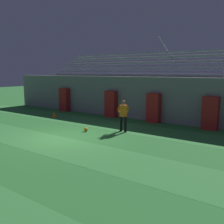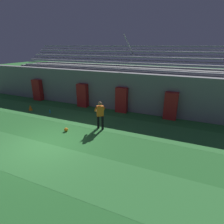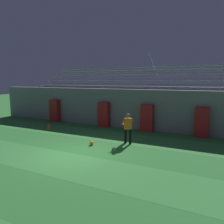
% 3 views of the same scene
% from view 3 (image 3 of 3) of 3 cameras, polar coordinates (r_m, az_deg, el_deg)
% --- Properties ---
extents(ground_plane, '(80.00, 80.00, 0.00)m').
position_cam_3_polar(ground_plane, '(10.61, -9.72, -10.80)').
color(ground_plane, '#2D7533').
extents(turf_stripe_mid, '(28.00, 2.42, 0.01)m').
position_cam_3_polar(turf_stripe_mid, '(9.75, -13.84, -12.67)').
color(turf_stripe_mid, '#38843D').
rests_on(turf_stripe_mid, ground).
extents(turf_stripe_far, '(28.00, 2.42, 0.01)m').
position_cam_3_polar(turf_stripe_far, '(13.61, -0.56, -6.33)').
color(turf_stripe_far, '#38843D').
rests_on(turf_stripe_far, ground).
extents(back_wall, '(24.00, 0.60, 2.80)m').
position_cam_3_polar(back_wall, '(15.87, 4.06, 0.92)').
color(back_wall, gray).
rests_on(back_wall, ground).
extents(padding_pillar_gate_left, '(0.84, 0.44, 1.81)m').
position_cam_3_polar(padding_pillar_gate_left, '(16.15, -2.12, -0.70)').
color(padding_pillar_gate_left, '#B21E1E').
rests_on(padding_pillar_gate_left, ground).
extents(padding_pillar_gate_right, '(0.84, 0.44, 1.81)m').
position_cam_3_polar(padding_pillar_gate_right, '(14.88, 9.12, -1.59)').
color(padding_pillar_gate_right, '#B21E1E').
rests_on(padding_pillar_gate_right, ground).
extents(padding_pillar_far_left, '(0.84, 0.44, 1.81)m').
position_cam_3_polar(padding_pillar_far_left, '(18.79, -14.70, 0.32)').
color(padding_pillar_far_left, '#B21E1E').
rests_on(padding_pillar_far_left, ground).
extents(padding_pillar_far_right, '(0.84, 0.44, 1.81)m').
position_cam_3_polar(padding_pillar_far_right, '(14.27, 22.42, -2.56)').
color(padding_pillar_far_right, '#B21E1E').
rests_on(padding_pillar_far_right, ground).
extents(bleacher_stand, '(18.00, 4.05, 5.43)m').
position_cam_3_polar(bleacher_stand, '(18.03, 6.89, 2.12)').
color(bleacher_stand, gray).
rests_on(bleacher_stand, ground).
extents(goalkeeper, '(0.74, 0.72, 1.67)m').
position_cam_3_polar(goalkeeper, '(11.88, 4.17, -3.82)').
color(goalkeeper, black).
rests_on(goalkeeper, ground).
extents(soccer_ball, '(0.22, 0.22, 0.22)m').
position_cam_3_polar(soccer_ball, '(11.84, -5.34, -8.10)').
color(soccer_ball, orange).
rests_on(soccer_ball, ground).
extents(traffic_cone, '(0.30, 0.30, 0.42)m').
position_cam_3_polar(traffic_cone, '(16.10, -16.14, -3.58)').
color(traffic_cone, orange).
rests_on(traffic_cone, ground).
extents(water_bottle, '(0.07, 0.07, 0.24)m').
position_cam_3_polar(water_bottle, '(15.08, -10.85, -4.55)').
color(water_bottle, '#1E8CD8').
rests_on(water_bottle, ground).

